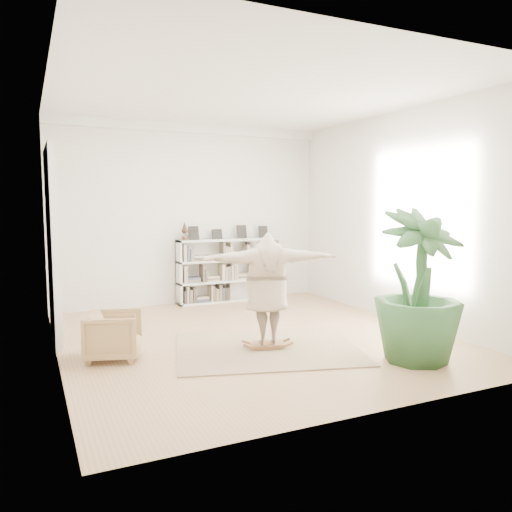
{
  "coord_description": "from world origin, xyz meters",
  "views": [
    {
      "loc": [
        -3.05,
        -6.74,
        2.02
      ],
      "look_at": [
        0.25,
        0.4,
        1.2
      ],
      "focal_mm": 35.0,
      "sensor_mm": 36.0,
      "label": 1
    }
  ],
  "objects": [
    {
      "name": "floor",
      "position": [
        0.0,
        0.0,
        0.0
      ],
      "size": [
        6.0,
        6.0,
        0.0
      ],
      "primitive_type": "plane",
      "color": "tan",
      "rests_on": "ground"
    },
    {
      "name": "room_shell",
      "position": [
        0.0,
        2.94,
        3.51
      ],
      "size": [
        6.0,
        6.0,
        6.0
      ],
      "color": "silver",
      "rests_on": "floor"
    },
    {
      "name": "doors",
      "position": [
        -2.7,
        1.3,
        1.4
      ],
      "size": [
        0.09,
        1.78,
        2.92
      ],
      "color": "white",
      "rests_on": "floor"
    },
    {
      "name": "bookshelf",
      "position": [
        0.74,
        2.82,
        0.64
      ],
      "size": [
        2.2,
        0.35,
        1.64
      ],
      "color": "silver",
      "rests_on": "floor"
    },
    {
      "name": "armchair",
      "position": [
        -2.07,
        -0.19,
        0.31
      ],
      "size": [
        0.86,
        0.84,
        0.62
      ],
      "primitive_type": "imported",
      "rotation": [
        0.0,
        0.0,
        1.26
      ],
      "color": "tan",
      "rests_on": "floor"
    },
    {
      "name": "rug",
      "position": [
        -0.06,
        -0.64,
        0.01
      ],
      "size": [
        2.95,
        2.6,
        0.02
      ],
      "primitive_type": "cube",
      "rotation": [
        0.0,
        0.0,
        -0.27
      ],
      "color": "tan",
      "rests_on": "floor"
    },
    {
      "name": "rocker_board",
      "position": [
        -0.06,
        -0.64,
        0.07
      ],
      "size": [
        0.54,
        0.4,
        0.1
      ],
      "rotation": [
        0.0,
        0.0,
        -0.27
      ],
      "color": "brown",
      "rests_on": "rug"
    },
    {
      "name": "person",
      "position": [
        -0.06,
        -0.64,
        0.9
      ],
      "size": [
        1.97,
        1.02,
        1.55
      ],
      "primitive_type": "imported",
      "rotation": [
        0.0,
        0.0,
        2.87
      ],
      "color": "#BFA88F",
      "rests_on": "rocker_board"
    },
    {
      "name": "houseplant",
      "position": [
        1.45,
        -1.92,
        0.99
      ],
      "size": [
        1.12,
        1.12,
        1.97
      ],
      "primitive_type": "imported",
      "rotation": [
        0.0,
        0.0,
        0.01
      ],
      "color": "#2C582C",
      "rests_on": "floor"
    }
  ]
}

